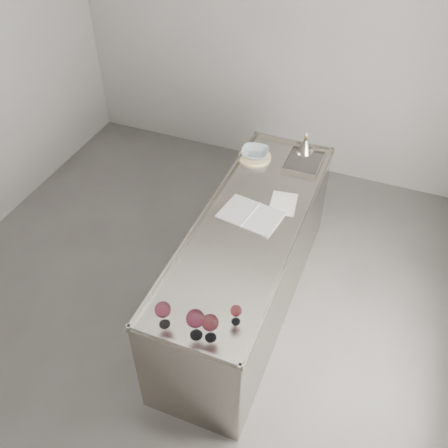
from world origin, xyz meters
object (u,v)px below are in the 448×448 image
at_px(wine_glass_small, 236,311).
at_px(notebook, 251,215).
at_px(wine_glass_left, 163,310).
at_px(wine_glass_right, 210,323).
at_px(counter, 248,265).
at_px(ceramic_bowl, 255,153).
at_px(wine_funnel, 305,146).
at_px(wine_glass_middle, 195,319).

height_order(wine_glass_small, notebook, wine_glass_small).
bearing_deg(wine_glass_small, wine_glass_left, -155.72).
distance_m(wine_glass_left, wine_glass_right, 0.30).
height_order(counter, wine_glass_left, wine_glass_left).
height_order(notebook, ceramic_bowl, ceramic_bowl).
relative_size(wine_glass_small, notebook, 0.29).
bearing_deg(notebook, ceramic_bowl, 116.00).
relative_size(notebook, wine_funnel, 2.31).
xyz_separation_m(wine_glass_right, wine_funnel, (0.01, 2.14, -0.08)).
relative_size(counter, notebook, 4.84).
distance_m(notebook, ceramic_bowl, 0.79).
distance_m(wine_glass_right, ceramic_bowl, 1.94).
xyz_separation_m(wine_glass_left, wine_funnel, (0.31, 2.16, -0.07)).
bearing_deg(ceramic_bowl, wine_glass_right, -78.75).
bearing_deg(wine_funnel, ceramic_bowl, -147.75).
xyz_separation_m(ceramic_bowl, wine_funnel, (0.39, 0.24, 0.02)).
height_order(wine_glass_left, wine_funnel, wine_funnel).
height_order(wine_glass_small, wine_funnel, wine_funnel).
distance_m(wine_glass_middle, ceramic_bowl, 1.94).
height_order(wine_glass_left, wine_glass_right, wine_glass_right).
xyz_separation_m(wine_glass_left, wine_glass_middle, (0.22, 0.00, 0.02)).
relative_size(notebook, ceramic_bowl, 2.09).
relative_size(counter, wine_funnel, 11.15).
bearing_deg(notebook, wine_glass_right, -73.57).
distance_m(wine_glass_middle, wine_glass_right, 0.09).
bearing_deg(wine_glass_left, wine_glass_small, 24.28).
bearing_deg(notebook, counter, -66.38).
bearing_deg(wine_glass_middle, ceramic_bowl, 98.59).
xyz_separation_m(wine_glass_left, ceramic_bowl, (-0.07, 1.92, -0.09)).
bearing_deg(counter, notebook, 104.58).
height_order(wine_glass_middle, wine_funnel, wine_glass_middle).
xyz_separation_m(wine_glass_small, wine_funnel, (-0.09, 1.98, -0.04)).
xyz_separation_m(counter, wine_glass_left, (-0.18, -1.08, 0.61)).
distance_m(wine_glass_right, notebook, 1.17).
relative_size(wine_glass_middle, wine_glass_right, 1.10).
height_order(wine_glass_middle, wine_glass_right, wine_glass_middle).
bearing_deg(wine_glass_left, notebook, 82.43).
xyz_separation_m(counter, wine_funnel, (0.14, 1.08, 0.53)).
bearing_deg(wine_glass_small, wine_glass_right, -120.98).
height_order(wine_glass_middle, wine_glass_small, wine_glass_middle).
height_order(wine_glass_middle, notebook, wine_glass_middle).
xyz_separation_m(wine_glass_middle, wine_glass_right, (0.09, 0.02, -0.01)).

